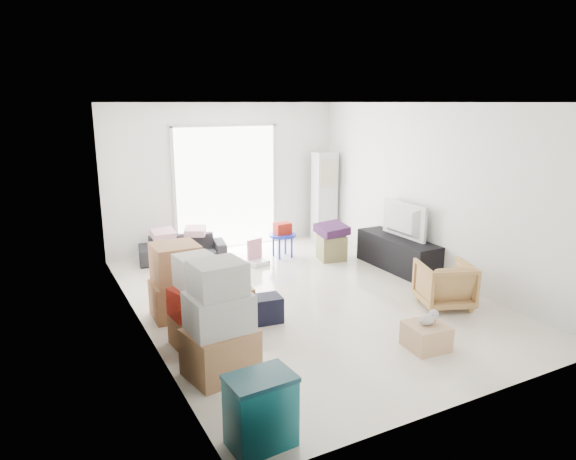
# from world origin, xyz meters

# --- Properties ---
(room_shell) EXTENTS (4.98, 6.48, 3.18)m
(room_shell) POSITION_xyz_m (0.00, 0.00, 1.35)
(room_shell) COLOR white
(room_shell) RESTS_ON ground
(sliding_door) EXTENTS (2.10, 0.04, 2.33)m
(sliding_door) POSITION_xyz_m (0.00, 2.98, 1.24)
(sliding_door) COLOR white
(sliding_door) RESTS_ON room_shell
(ac_tower) EXTENTS (0.45, 0.30, 1.75)m
(ac_tower) POSITION_xyz_m (1.95, 2.65, 0.88)
(ac_tower) COLOR silver
(ac_tower) RESTS_ON room_shell
(tv_console) EXTENTS (0.49, 1.62, 0.54)m
(tv_console) POSITION_xyz_m (2.00, 0.40, 0.27)
(tv_console) COLOR black
(tv_console) RESTS_ON room_shell
(television) EXTENTS (0.59, 1.01, 0.13)m
(television) POSITION_xyz_m (2.00, 0.40, 0.61)
(television) COLOR black
(television) RESTS_ON tv_console
(sofa) EXTENTS (1.53, 0.70, 0.58)m
(sofa) POSITION_xyz_m (-1.03, 2.50, 0.29)
(sofa) COLOR #25262A
(sofa) RESTS_ON room_shell
(pillow_left) EXTENTS (0.42, 0.34, 0.13)m
(pillow_left) POSITION_xyz_m (-1.35, 2.50, 0.64)
(pillow_left) COLOR #F7B4CD
(pillow_left) RESTS_ON sofa
(pillow_right) EXTENTS (0.40, 0.37, 0.11)m
(pillow_right) POSITION_xyz_m (-0.80, 2.47, 0.63)
(pillow_right) COLOR #F7B4CD
(pillow_right) RESTS_ON sofa
(armchair) EXTENTS (0.84, 0.81, 0.68)m
(armchair) POSITION_xyz_m (1.53, -1.16, 0.34)
(armchair) COLOR #AD7D4D
(armchair) RESTS_ON room_shell
(storage_bins) EXTENTS (0.56, 0.40, 0.61)m
(storage_bins) POSITION_xyz_m (-1.90, -2.66, 0.31)
(storage_bins) COLOR #0F5A60
(storage_bins) RESTS_ON room_shell
(box_stack_a) EXTENTS (0.75, 0.66, 1.21)m
(box_stack_a) POSITION_xyz_m (-1.80, -1.47, 0.54)
(box_stack_a) COLOR #B27A50
(box_stack_a) RESTS_ON room_shell
(box_stack_b) EXTENTS (0.63, 0.58, 1.08)m
(box_stack_b) POSITION_xyz_m (-1.80, -0.74, 0.47)
(box_stack_b) COLOR #B27A50
(box_stack_b) RESTS_ON room_shell
(box_stack_c) EXTENTS (0.65, 0.56, 0.96)m
(box_stack_c) POSITION_xyz_m (-1.77, 0.19, 0.47)
(box_stack_c) COLOR #B27A50
(box_stack_c) RESTS_ON room_shell
(loose_box) EXTENTS (0.48, 0.48, 0.39)m
(loose_box) POSITION_xyz_m (-1.13, -0.11, 0.19)
(loose_box) COLOR #B27A50
(loose_box) RESTS_ON room_shell
(duffel_bag) EXTENTS (0.55, 0.37, 0.33)m
(duffel_bag) POSITION_xyz_m (-0.90, -0.48, 0.17)
(duffel_bag) COLOR black
(duffel_bag) RESTS_ON room_shell
(ottoman) EXTENTS (0.52, 0.52, 0.44)m
(ottoman) POSITION_xyz_m (1.32, 1.36, 0.22)
(ottoman) COLOR olive
(ottoman) RESTS_ON room_shell
(blanket) EXTENTS (0.49, 0.49, 0.14)m
(blanket) POSITION_xyz_m (1.32, 1.36, 0.51)
(blanket) COLOR #3C1C46
(blanket) RESTS_ON ottoman
(kids_table) EXTENTS (0.49, 0.49, 0.62)m
(kids_table) POSITION_xyz_m (0.62, 1.90, 0.44)
(kids_table) COLOR #132ACC
(kids_table) RESTS_ON room_shell
(toy_walker) EXTENTS (0.39, 0.36, 0.43)m
(toy_walker) POSITION_xyz_m (0.03, 1.71, 0.12)
(toy_walker) COLOR silver
(toy_walker) RESTS_ON room_shell
(wood_crate) EXTENTS (0.47, 0.47, 0.28)m
(wood_crate) POSITION_xyz_m (0.46, -1.99, 0.14)
(wood_crate) COLOR tan
(wood_crate) RESTS_ON room_shell
(plush_bunny) EXTENTS (0.29, 0.16, 0.15)m
(plush_bunny) POSITION_xyz_m (0.49, -1.98, 0.35)
(plush_bunny) COLOR #B2ADA8
(plush_bunny) RESTS_ON wood_crate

